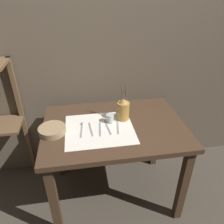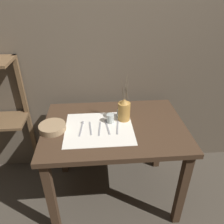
# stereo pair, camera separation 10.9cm
# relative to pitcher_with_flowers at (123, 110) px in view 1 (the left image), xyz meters

# --- Properties ---
(ground_plane) EXTENTS (12.00, 12.00, 0.00)m
(ground_plane) POSITION_rel_pitcher_with_flowers_xyz_m (-0.08, -0.07, -0.87)
(ground_plane) COLOR #473F35
(stone_wall_back) EXTENTS (7.00, 0.06, 2.40)m
(stone_wall_back) POSITION_rel_pitcher_with_flowers_xyz_m (-0.08, 0.42, 0.33)
(stone_wall_back) COLOR brown
(stone_wall_back) RESTS_ON ground_plane
(wooden_table) EXTENTS (1.10, 0.77, 0.78)m
(wooden_table) POSITION_rel_pitcher_with_flowers_xyz_m (-0.08, -0.07, -0.20)
(wooden_table) COLOR #422D1E
(wooden_table) RESTS_ON ground_plane
(linen_cloth) EXTENTS (0.51, 0.45, 0.00)m
(linen_cloth) POSITION_rel_pitcher_with_flowers_xyz_m (-0.20, -0.11, -0.09)
(linen_cloth) COLOR white
(linen_cloth) RESTS_ON wooden_table
(pitcher_with_flowers) EXTENTS (0.10, 0.10, 0.38)m
(pitcher_with_flowers) POSITION_rel_pitcher_with_flowers_xyz_m (0.00, 0.00, 0.00)
(pitcher_with_flowers) COLOR #B7843D
(pitcher_with_flowers) RESTS_ON wooden_table
(wooden_bowl) EXTENTS (0.20, 0.20, 0.05)m
(wooden_bowl) POSITION_rel_pitcher_with_flowers_xyz_m (-0.55, -0.10, -0.07)
(wooden_bowl) COLOR #9E7F5B
(wooden_bowl) RESTS_ON wooden_table
(glass_tumbler_near) EXTENTS (0.06, 0.06, 0.07)m
(glass_tumbler_near) POSITION_rel_pitcher_with_flowers_xyz_m (-0.11, -0.03, -0.05)
(glass_tumbler_near) COLOR #B7C1BC
(glass_tumbler_near) RESTS_ON wooden_table
(glass_tumbler_far) EXTENTS (0.06, 0.06, 0.07)m
(glass_tumbler_far) POSITION_rel_pitcher_with_flowers_xyz_m (-0.03, 0.03, -0.05)
(glass_tumbler_far) COLOR #B7C1BC
(glass_tumbler_far) RESTS_ON wooden_table
(spoon_inner) EXTENTS (0.04, 0.19, 0.02)m
(spoon_inner) POSITION_rel_pitcher_with_flowers_xyz_m (-0.33, -0.06, -0.08)
(spoon_inner) COLOR #939399
(spoon_inner) RESTS_ON wooden_table
(fork_outer) EXTENTS (0.03, 0.18, 0.00)m
(fork_outer) POSITION_rel_pitcher_with_flowers_xyz_m (-0.27, -0.11, -0.08)
(fork_outer) COLOR #939399
(fork_outer) RESTS_ON wooden_table
(fork_inner) EXTENTS (0.03, 0.18, 0.00)m
(fork_inner) POSITION_rel_pitcher_with_flowers_xyz_m (-0.20, -0.12, -0.08)
(fork_inner) COLOR #939399
(fork_inner) RESTS_ON wooden_table
(spoon_outer) EXTENTS (0.04, 0.19, 0.02)m
(spoon_outer) POSITION_rel_pitcher_with_flowers_xyz_m (-0.14, -0.06, -0.08)
(spoon_outer) COLOR #939399
(spoon_outer) RESTS_ON wooden_table
(knife_center) EXTENTS (0.04, 0.18, 0.00)m
(knife_center) POSITION_rel_pitcher_with_flowers_xyz_m (-0.06, -0.11, -0.08)
(knife_center) COLOR #939399
(knife_center) RESTS_ON wooden_table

